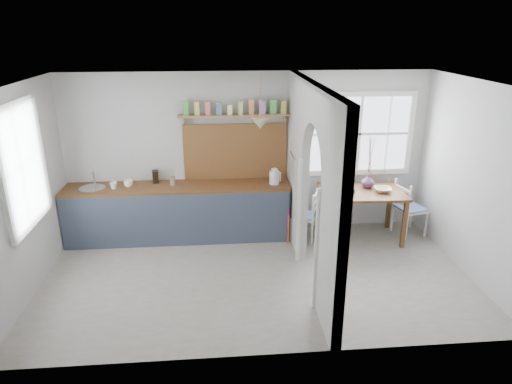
{
  "coord_description": "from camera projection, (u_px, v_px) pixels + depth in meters",
  "views": [
    {
      "loc": [
        -0.49,
        -5.48,
        3.26
      ],
      "look_at": [
        0.01,
        0.25,
        1.14
      ],
      "focal_mm": 32.0,
      "sensor_mm": 36.0,
      "label": 1
    }
  ],
  "objects": [
    {
      "name": "floor",
      "position": [
        257.0,
        276.0,
        6.29
      ],
      "size": [
        5.8,
        3.2,
        0.01
      ],
      "primitive_type": "cube",
      "color": "gray",
      "rests_on": "ground"
    },
    {
      "name": "ceiling",
      "position": [
        257.0,
        84.0,
        5.39
      ],
      "size": [
        5.8,
        3.2,
        0.01
      ],
      "primitive_type": "cube",
      "color": "#B8B7B1",
      "rests_on": "walls"
    },
    {
      "name": "walls",
      "position": [
        257.0,
        187.0,
        5.84
      ],
      "size": [
        5.81,
        3.21,
        2.6
      ],
      "color": "#B8B7B1",
      "rests_on": "floor"
    },
    {
      "name": "partition",
      "position": [
        311.0,
        173.0,
        5.9
      ],
      "size": [
        0.12,
        3.2,
        2.6
      ],
      "color": "#B8B7B1",
      "rests_on": "floor"
    },
    {
      "name": "kitchen_window",
      "position": [
        20.0,
        167.0,
        5.49
      ],
      "size": [
        0.1,
        1.16,
        1.5
      ],
      "primitive_type": null,
      "color": "white",
      "rests_on": "walls"
    },
    {
      "name": "nook_window",
      "position": [
        360.0,
        134.0,
        7.34
      ],
      "size": [
        1.76,
        0.1,
        1.3
      ],
      "primitive_type": null,
      "color": "white",
      "rests_on": "walls"
    },
    {
      "name": "counter",
      "position": [
        179.0,
        211.0,
        7.28
      ],
      "size": [
        3.5,
        0.6,
        0.9
      ],
      "color": "brown",
      "rests_on": "floor"
    },
    {
      "name": "sink",
      "position": [
        92.0,
        189.0,
        7.0
      ],
      "size": [
        0.4,
        0.4,
        0.02
      ],
      "primitive_type": "cylinder",
      "color": "silver",
      "rests_on": "counter"
    },
    {
      "name": "backsplash",
      "position": [
        236.0,
        152.0,
        7.28
      ],
      "size": [
        1.65,
        0.03,
        0.9
      ],
      "primitive_type": "cube",
      "color": "brown",
      "rests_on": "walls"
    },
    {
      "name": "shelf",
      "position": [
        235.0,
        111.0,
        6.97
      ],
      "size": [
        1.75,
        0.2,
        0.21
      ],
      "color": "#926749",
      "rests_on": "walls"
    },
    {
      "name": "pendant_lamp",
      "position": [
        260.0,
        124.0,
        6.73
      ],
      "size": [
        0.26,
        0.26,
        0.16
      ],
      "primitive_type": "cone",
      "color": "beige",
      "rests_on": "ceiling"
    },
    {
      "name": "utensil_rail",
      "position": [
        293.0,
        156.0,
        6.68
      ],
      "size": [
        0.02,
        0.5,
        0.02
      ],
      "primitive_type": "cylinder",
      "rotation": [
        1.57,
        0.0,
        0.0
      ],
      "color": "silver",
      "rests_on": "partition"
    },
    {
      "name": "dining_table",
      "position": [
        360.0,
        214.0,
        7.29
      ],
      "size": [
        1.33,
        0.92,
        0.81
      ],
      "primitive_type": null,
      "rotation": [
        0.0,
        0.0,
        -0.04
      ],
      "color": "brown",
      "rests_on": "floor"
    },
    {
      "name": "chair_left",
      "position": [
        304.0,
        215.0,
        7.25
      ],
      "size": [
        0.49,
        0.49,
        0.82
      ],
      "primitive_type": null,
      "rotation": [
        0.0,
        0.0,
        -1.96
      ],
      "color": "silver",
      "rests_on": "floor"
    },
    {
      "name": "chair_right",
      "position": [
        410.0,
        208.0,
        7.4
      ],
      "size": [
        0.51,
        0.51,
        0.92
      ],
      "primitive_type": null,
      "rotation": [
        0.0,
        0.0,
        1.82
      ],
      "color": "silver",
      "rests_on": "floor"
    },
    {
      "name": "kettle",
      "position": [
        274.0,
        176.0,
        7.14
      ],
      "size": [
        0.22,
        0.18,
        0.25
      ],
      "primitive_type": null,
      "rotation": [
        0.0,
        0.0,
        -0.09
      ],
      "color": "white",
      "rests_on": "counter"
    },
    {
      "name": "mug_a",
      "position": [
        114.0,
        186.0,
        6.95
      ],
      "size": [
        0.14,
        0.14,
        0.1
      ],
      "primitive_type": "imported",
      "rotation": [
        0.0,
        0.0,
        0.39
      ],
      "color": "white",
      "rests_on": "counter"
    },
    {
      "name": "mug_b",
      "position": [
        128.0,
        183.0,
        7.03
      ],
      "size": [
        0.14,
        0.14,
        0.11
      ],
      "primitive_type": "imported",
      "rotation": [
        0.0,
        0.0,
        -0.05
      ],
      "color": "white",
      "rests_on": "counter"
    },
    {
      "name": "knife_block",
      "position": [
        155.0,
        177.0,
        7.2
      ],
      "size": [
        0.11,
        0.14,
        0.2
      ],
      "primitive_type": "cube",
      "rotation": [
        0.0,
        0.0,
        0.18
      ],
      "color": "black",
      "rests_on": "counter"
    },
    {
      "name": "jar",
      "position": [
        173.0,
        181.0,
        7.1
      ],
      "size": [
        0.09,
        0.09,
        0.14
      ],
      "primitive_type": "cylinder",
      "rotation": [
        0.0,
        0.0,
        0.06
      ],
      "color": "olive",
      "rests_on": "counter"
    },
    {
      "name": "towel_magenta",
      "position": [
        288.0,
        226.0,
        7.17
      ],
      "size": [
        0.02,
        0.03,
        0.58
      ],
      "primitive_type": "cube",
      "color": "#BE1F59",
      "rests_on": "counter"
    },
    {
      "name": "towel_orange",
      "position": [
        289.0,
        229.0,
        7.13
      ],
      "size": [
        0.02,
        0.03,
        0.44
      ],
      "primitive_type": "cube",
      "color": "#D16325",
      "rests_on": "counter"
    },
    {
      "name": "bowl",
      "position": [
        383.0,
        190.0,
        7.11
      ],
      "size": [
        0.3,
        0.3,
        0.06
      ],
      "primitive_type": "imported",
      "rotation": [
        0.0,
        0.0,
        -0.15
      ],
      "color": "silver",
      "rests_on": "dining_table"
    },
    {
      "name": "table_cup",
      "position": [
        352.0,
        192.0,
        6.95
      ],
      "size": [
        0.11,
        0.11,
        0.09
      ],
      "primitive_type": "imported",
      "rotation": [
        0.0,
        0.0,
        -0.11
      ],
      "color": "#4B724E",
      "rests_on": "dining_table"
    },
    {
      "name": "plate",
      "position": [
        346.0,
        192.0,
        7.06
      ],
      "size": [
        0.26,
        0.26,
        0.02
      ],
      "primitive_type": "cylinder",
      "rotation": [
        0.0,
        0.0,
        0.4
      ],
      "color": "#302223",
      "rests_on": "dining_table"
    },
    {
      "name": "vase",
      "position": [
        368.0,
        181.0,
        7.26
      ],
      "size": [
        0.22,
        0.22,
        0.21
      ],
      "primitive_type": "imported",
      "rotation": [
        0.0,
        0.0,
        -0.08
      ],
      "color": "#502E54",
      "rests_on": "dining_table"
    }
  ]
}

